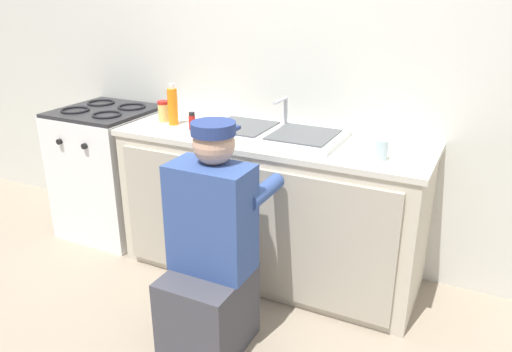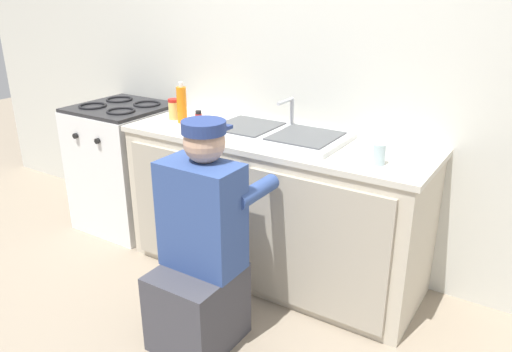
{
  "view_description": "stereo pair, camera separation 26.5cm",
  "coord_description": "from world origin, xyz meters",
  "px_view_note": "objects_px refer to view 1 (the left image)",
  "views": [
    {
      "loc": [
        1.12,
        -2.16,
        1.67
      ],
      "look_at": [
        0.0,
        0.1,
        0.69
      ],
      "focal_mm": 35.0,
      "sensor_mm": 36.0,
      "label": 1
    },
    {
      "loc": [
        1.35,
        -2.02,
        1.67
      ],
      "look_at": [
        0.0,
        0.1,
        0.69
      ],
      "focal_mm": 35.0,
      "sensor_mm": 36.0,
      "label": 2
    }
  ],
  "objects_px": {
    "sink_double_basin": "(272,133)",
    "stove_range": "(111,171)",
    "plumber_person": "(211,258)",
    "spice_bottle_red": "(192,121)",
    "soap_bottle_orange": "(173,106)",
    "water_glass": "(382,150)",
    "condiment_jar": "(164,111)"
  },
  "relations": [
    {
      "from": "plumber_person",
      "to": "condiment_jar",
      "type": "bearing_deg",
      "value": 136.52
    },
    {
      "from": "water_glass",
      "to": "stove_range",
      "type": "bearing_deg",
      "value": 175.99
    },
    {
      "from": "spice_bottle_red",
      "to": "water_glass",
      "type": "distance_m",
      "value": 1.12
    },
    {
      "from": "sink_double_basin",
      "to": "stove_range",
      "type": "distance_m",
      "value": 1.3
    },
    {
      "from": "plumber_person",
      "to": "water_glass",
      "type": "distance_m",
      "value": 0.97
    },
    {
      "from": "soap_bottle_orange",
      "to": "water_glass",
      "type": "bearing_deg",
      "value": -3.92
    },
    {
      "from": "stove_range",
      "to": "spice_bottle_red",
      "type": "height_order",
      "value": "spice_bottle_red"
    },
    {
      "from": "plumber_person",
      "to": "spice_bottle_red",
      "type": "xyz_separation_m",
      "value": [
        -0.5,
        0.64,
        0.45
      ]
    },
    {
      "from": "sink_double_basin",
      "to": "water_glass",
      "type": "height_order",
      "value": "sink_double_basin"
    },
    {
      "from": "sink_double_basin",
      "to": "spice_bottle_red",
      "type": "bearing_deg",
      "value": -169.18
    },
    {
      "from": "sink_double_basin",
      "to": "condiment_jar",
      "type": "height_order",
      "value": "sink_double_basin"
    },
    {
      "from": "sink_double_basin",
      "to": "stove_range",
      "type": "bearing_deg",
      "value": -179.9
    },
    {
      "from": "soap_bottle_orange",
      "to": "condiment_jar",
      "type": "xyz_separation_m",
      "value": [
        -0.1,
        0.04,
        -0.05
      ]
    },
    {
      "from": "spice_bottle_red",
      "to": "condiment_jar",
      "type": "xyz_separation_m",
      "value": [
        -0.26,
        0.08,
        0.01
      ]
    },
    {
      "from": "spice_bottle_red",
      "to": "stove_range",
      "type": "bearing_deg",
      "value": 173.34
    },
    {
      "from": "soap_bottle_orange",
      "to": "condiment_jar",
      "type": "relative_size",
      "value": 1.95
    },
    {
      "from": "sink_double_basin",
      "to": "plumber_person",
      "type": "height_order",
      "value": "plumber_person"
    },
    {
      "from": "stove_range",
      "to": "plumber_person",
      "type": "xyz_separation_m",
      "value": [
        1.25,
        -0.72,
        0.02
      ]
    },
    {
      "from": "stove_range",
      "to": "condiment_jar",
      "type": "distance_m",
      "value": 0.69
    },
    {
      "from": "plumber_person",
      "to": "water_glass",
      "type": "relative_size",
      "value": 11.04
    },
    {
      "from": "water_glass",
      "to": "condiment_jar",
      "type": "bearing_deg",
      "value": 174.82
    },
    {
      "from": "plumber_person",
      "to": "sink_double_basin",
      "type": "bearing_deg",
      "value": 91.84
    },
    {
      "from": "spice_bottle_red",
      "to": "soap_bottle_orange",
      "type": "bearing_deg",
      "value": 164.73
    },
    {
      "from": "stove_range",
      "to": "soap_bottle_orange",
      "type": "bearing_deg",
      "value": -4.21
    },
    {
      "from": "stove_range",
      "to": "condiment_jar",
      "type": "height_order",
      "value": "condiment_jar"
    },
    {
      "from": "plumber_person",
      "to": "soap_bottle_orange",
      "type": "distance_m",
      "value": 1.08
    },
    {
      "from": "sink_double_basin",
      "to": "condiment_jar",
      "type": "distance_m",
      "value": 0.74
    },
    {
      "from": "sink_double_basin",
      "to": "stove_range",
      "type": "xyz_separation_m",
      "value": [
        -1.23,
        -0.0,
        -0.44
      ]
    },
    {
      "from": "sink_double_basin",
      "to": "spice_bottle_red",
      "type": "distance_m",
      "value": 0.48
    },
    {
      "from": "stove_range",
      "to": "condiment_jar",
      "type": "relative_size",
      "value": 7.01
    },
    {
      "from": "soap_bottle_orange",
      "to": "condiment_jar",
      "type": "bearing_deg",
      "value": 159.11
    },
    {
      "from": "water_glass",
      "to": "spice_bottle_red",
      "type": "bearing_deg",
      "value": 177.79
    }
  ]
}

